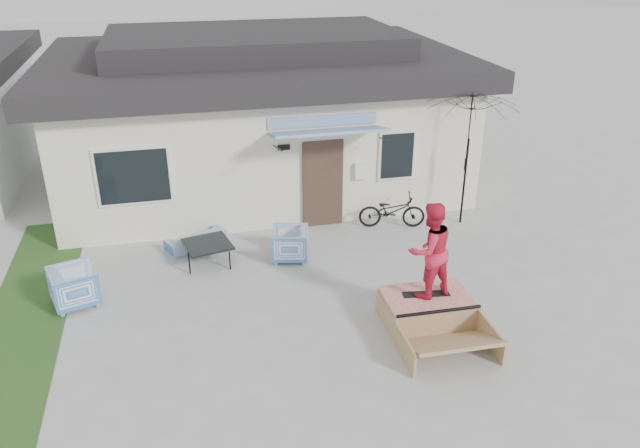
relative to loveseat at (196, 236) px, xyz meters
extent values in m
plane|color=#9F9F9F|center=(2.01, -3.98, -0.26)|extent=(90.00, 90.00, 0.00)
cube|color=#23441B|center=(-3.19, -1.98, -0.26)|extent=(1.40, 8.00, 0.01)
cube|color=beige|center=(2.01, 4.02, 1.24)|extent=(10.00, 7.00, 3.00)
cube|color=black|center=(2.01, 4.02, 2.99)|extent=(10.80, 7.80, 0.50)
cube|color=black|center=(2.01, 4.02, 3.54)|extent=(7.50, 4.50, 0.60)
cube|color=#402E24|center=(3.01, 0.48, 0.79)|extent=(0.95, 0.08, 2.10)
cube|color=white|center=(-1.19, 0.49, 1.34)|extent=(1.60, 0.06, 1.30)
cube|color=white|center=(4.81, 0.49, 1.34)|extent=(0.90, 0.06, 1.20)
cube|color=#3163AD|center=(3.01, -0.03, 2.19)|extent=(2.50, 1.09, 0.29)
imported|color=#3163AD|center=(0.00, 0.00, 0.00)|extent=(1.39, 0.91, 0.53)
imported|color=#3163AD|center=(-2.34, -1.87, 0.15)|extent=(0.96, 1.00, 0.83)
imported|color=#3163AD|center=(1.91, -1.04, 0.13)|extent=(0.86, 0.90, 0.78)
cube|color=black|center=(0.20, -0.80, -0.04)|extent=(1.10, 1.10, 0.45)
imported|color=black|center=(4.57, -0.01, 0.24)|extent=(1.65, 0.89, 1.00)
cylinder|color=black|center=(6.28, -0.17, 0.79)|extent=(0.05, 0.05, 2.10)
imported|color=black|center=(6.28, -0.17, 1.49)|extent=(2.51, 2.40, 0.90)
cube|color=black|center=(3.85, -3.87, 0.27)|extent=(0.86, 0.33, 0.05)
imported|color=red|center=(3.85, -3.87, 1.17)|extent=(0.99, 0.85, 1.76)
camera|label=1|loc=(-0.21, -12.75, 6.14)|focal=35.16mm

